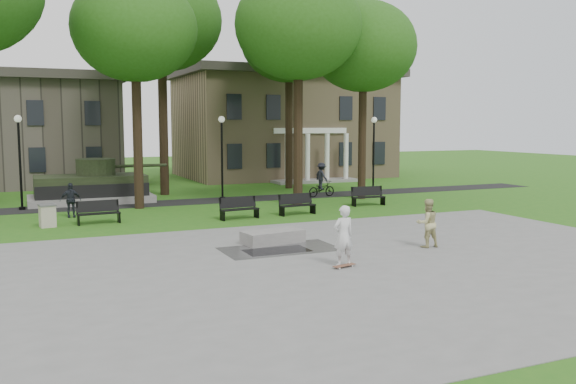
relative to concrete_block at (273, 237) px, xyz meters
name	(u,v)px	position (x,y,z in m)	size (l,w,h in m)	color
ground	(307,236)	(1.73, 0.77, -0.24)	(120.00, 120.00, 0.00)	#255F16
plaza	(376,263)	(1.73, -4.23, -0.23)	(22.00, 16.00, 0.02)	gray
footpath	(216,200)	(1.73, 12.77, -0.24)	(44.00, 2.60, 0.01)	black
building_right	(282,123)	(11.73, 26.77, 4.10)	(17.00, 12.00, 8.60)	#9E8460
building_left	(4,134)	(-9.27, 27.27, 3.35)	(15.00, 10.00, 7.20)	#4C443D
tree_1	(135,29)	(-2.77, 11.27, 8.71)	(6.20, 6.20, 11.63)	black
tree_2	(298,26)	(5.23, 9.27, 9.07)	(6.60, 6.60, 12.16)	black
tree_3	(363,47)	(9.73, 10.27, 8.35)	(6.00, 6.00, 11.19)	black
tree_4	(161,20)	(-0.27, 16.77, 10.15)	(7.20, 7.20, 13.50)	black
tree_5	(289,42)	(8.23, 17.27, 9.42)	(6.40, 6.40, 12.44)	black
lamp_left	(20,154)	(-8.27, 13.07, 2.55)	(0.36, 0.36, 4.73)	black
lamp_mid	(222,151)	(2.23, 13.07, 2.55)	(0.36, 0.36, 4.73)	black
lamp_right	(374,148)	(12.23, 13.07, 2.55)	(0.36, 0.36, 4.73)	black
tank_monument	(92,187)	(-4.72, 14.77, 0.61)	(7.45, 3.40, 2.40)	gray
puddle	(277,251)	(-0.39, -1.30, -0.22)	(2.20, 1.20, 0.00)	black
concrete_block	(273,237)	(0.00, 0.00, 0.00)	(2.20, 1.00, 0.45)	gray
skateboard	(344,266)	(0.52, -4.36, -0.19)	(0.78, 0.20, 0.07)	brown
skateboarder	(343,236)	(0.60, -4.15, 0.70)	(0.67, 0.44, 1.84)	silver
friend_watching	(427,223)	(4.63, -2.84, 0.62)	(0.82, 0.64, 1.69)	tan
pedestrian_walker	(70,200)	(-6.21, 9.48, 0.55)	(0.94, 0.39, 1.60)	#1F2229
cyclist	(321,183)	(8.00, 11.97, 0.59)	(1.88, 1.10, 2.03)	black
park_bench_0	(98,212)	(-5.24, 7.11, 0.28)	(1.82, 0.62, 1.00)	black
park_bench_1	(239,208)	(0.75, 5.91, 0.28)	(1.84, 0.72, 1.00)	black
park_bench_2	(297,204)	(3.71, 6.07, 0.28)	(1.84, 0.70, 1.00)	black
park_bench_3	(368,196)	(8.52, 7.58, 0.28)	(1.83, 0.65, 1.00)	black
trash_bin	(47,216)	(-7.30, 7.05, 0.24)	(0.75, 0.75, 0.96)	#BBB09A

